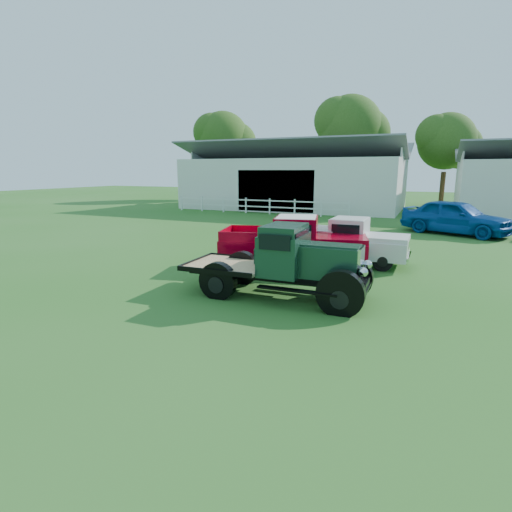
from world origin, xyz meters
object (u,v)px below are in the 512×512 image
at_px(misc_car_blue, 455,217).
at_px(red_pickup, 293,243).
at_px(vintage_flatbed, 281,261).
at_px(white_pickup, 347,241).

bearing_deg(misc_car_blue, red_pickup, 177.55).
relative_size(red_pickup, misc_car_blue, 0.93).
distance_m(vintage_flatbed, misc_car_blue, 14.39).
bearing_deg(vintage_flatbed, white_pickup, 78.85).
xyz_separation_m(red_pickup, white_pickup, (1.46, 1.63, -0.10)).
xyz_separation_m(vintage_flatbed, red_pickup, (-0.68, 3.02, -0.06)).
bearing_deg(vintage_flatbed, red_pickup, 101.07).
xyz_separation_m(white_pickup, misc_car_blue, (3.84, 8.97, 0.10)).
bearing_deg(white_pickup, vintage_flatbed, -99.39).
relative_size(vintage_flatbed, misc_car_blue, 0.91).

